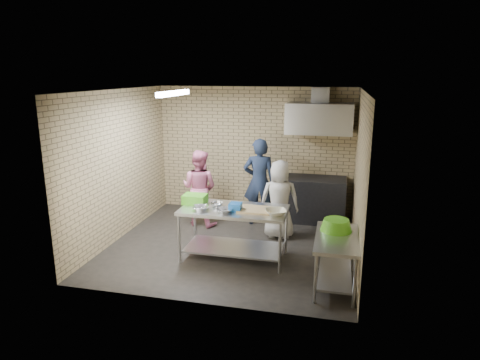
% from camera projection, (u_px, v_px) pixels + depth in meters
% --- Properties ---
extents(floor, '(4.20, 4.20, 0.00)m').
position_uv_depth(floor, '(232.00, 245.00, 7.55)').
color(floor, black).
rests_on(floor, ground).
extents(ceiling, '(4.20, 4.20, 0.00)m').
position_uv_depth(ceiling, '(231.00, 90.00, 6.88)').
color(ceiling, black).
rests_on(ceiling, ground).
extents(back_wall, '(4.20, 0.06, 2.70)m').
position_uv_depth(back_wall, '(255.00, 151.00, 9.10)').
color(back_wall, tan).
rests_on(back_wall, ground).
extents(front_wall, '(4.20, 0.06, 2.70)m').
position_uv_depth(front_wall, '(192.00, 206.00, 5.33)').
color(front_wall, tan).
rests_on(front_wall, ground).
extents(left_wall, '(0.06, 4.00, 2.70)m').
position_uv_depth(left_wall, '(119.00, 165.00, 7.68)').
color(left_wall, tan).
rests_on(left_wall, ground).
extents(right_wall, '(0.06, 4.00, 2.70)m').
position_uv_depth(right_wall, '(359.00, 178.00, 6.75)').
color(right_wall, tan).
rests_on(right_wall, ground).
extents(prep_table, '(1.71, 0.86, 0.86)m').
position_uv_depth(prep_table, '(234.00, 233.00, 6.93)').
color(prep_table, silver).
rests_on(prep_table, floor).
extents(side_counter, '(0.60, 1.20, 0.75)m').
position_uv_depth(side_counter, '(336.00, 262.00, 6.02)').
color(side_counter, silver).
rests_on(side_counter, floor).
extents(stove, '(1.20, 0.70, 0.90)m').
position_uv_depth(stove, '(315.00, 199.00, 8.69)').
color(stove, black).
rests_on(stove, floor).
extents(range_hood, '(1.30, 0.60, 0.60)m').
position_uv_depth(range_hood, '(319.00, 119.00, 8.33)').
color(range_hood, silver).
rests_on(range_hood, back_wall).
extents(hood_duct, '(0.35, 0.30, 0.30)m').
position_uv_depth(hood_duct, '(321.00, 95.00, 8.36)').
color(hood_duct, '#A5A8AD').
rests_on(hood_duct, back_wall).
extents(wall_shelf, '(0.80, 0.20, 0.04)m').
position_uv_depth(wall_shelf, '(334.00, 127.00, 8.49)').
color(wall_shelf, '#3F2B19').
rests_on(wall_shelf, back_wall).
extents(fluorescent_fixture, '(0.10, 1.25, 0.08)m').
position_uv_depth(fluorescent_fixture, '(174.00, 93.00, 7.12)').
color(fluorescent_fixture, white).
rests_on(fluorescent_fixture, ceiling).
extents(green_crate, '(0.38, 0.29, 0.15)m').
position_uv_depth(green_crate, '(195.00, 199.00, 7.07)').
color(green_crate, green).
rests_on(green_crate, prep_table).
extents(blue_tub, '(0.19, 0.19, 0.12)m').
position_uv_depth(blue_tub, '(235.00, 207.00, 6.70)').
color(blue_tub, '#175BB1').
rests_on(blue_tub, prep_table).
extents(cutting_board, '(0.52, 0.40, 0.03)m').
position_uv_depth(cutting_board, '(255.00, 210.00, 6.72)').
color(cutting_board, tan).
rests_on(cutting_board, prep_table).
extents(mixing_bowl_a, '(0.34, 0.34, 0.07)m').
position_uv_depth(mixing_bowl_a, '(200.00, 208.00, 6.73)').
color(mixing_bowl_a, silver).
rests_on(mixing_bowl_a, prep_table).
extents(mixing_bowl_b, '(0.26, 0.26, 0.06)m').
position_uv_depth(mixing_bowl_b, '(217.00, 204.00, 6.93)').
color(mixing_bowl_b, silver).
rests_on(mixing_bowl_b, prep_table).
extents(mixing_bowl_c, '(0.31, 0.31, 0.06)m').
position_uv_depth(mixing_bowl_c, '(224.00, 210.00, 6.63)').
color(mixing_bowl_c, silver).
rests_on(mixing_bowl_c, prep_table).
extents(ceramic_bowl, '(0.42, 0.42, 0.08)m').
position_uv_depth(ceramic_bowl, '(276.00, 212.00, 6.51)').
color(ceramic_bowl, beige).
rests_on(ceramic_bowl, prep_table).
extents(green_basin, '(0.46, 0.46, 0.17)m').
position_uv_depth(green_basin, '(336.00, 225.00, 6.15)').
color(green_basin, '#59C626').
rests_on(green_basin, side_counter).
extents(bottle_red, '(0.07, 0.07, 0.18)m').
position_uv_depth(bottle_red, '(322.00, 121.00, 8.52)').
color(bottle_red, '#B22619').
rests_on(bottle_red, wall_shelf).
extents(bottle_green, '(0.06, 0.06, 0.15)m').
position_uv_depth(bottle_green, '(342.00, 122.00, 8.43)').
color(bottle_green, green).
rests_on(bottle_green, wall_shelf).
extents(man_navy, '(0.69, 0.51, 1.74)m').
position_uv_depth(man_navy, '(259.00, 182.00, 8.42)').
color(man_navy, '#151C35').
rests_on(man_navy, floor).
extents(woman_pink, '(0.82, 0.69, 1.52)m').
position_uv_depth(woman_pink, '(199.00, 188.00, 8.40)').
color(woman_pink, pink).
rests_on(woman_pink, floor).
extents(woman_white, '(0.78, 0.57, 1.45)m').
position_uv_depth(woman_white, '(279.00, 199.00, 7.75)').
color(woman_white, silver).
rests_on(woman_white, floor).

